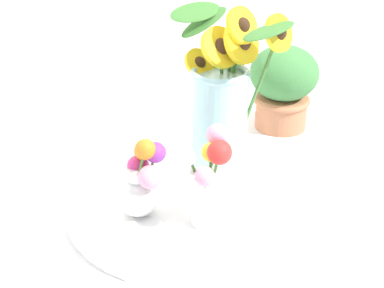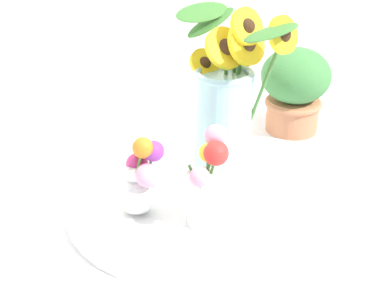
{
  "view_description": "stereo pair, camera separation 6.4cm",
  "coord_description": "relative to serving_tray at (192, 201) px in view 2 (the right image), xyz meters",
  "views": [
    {
      "loc": [
        -0.62,
        -0.61,
        0.59
      ],
      "look_at": [
        -0.02,
        0.03,
        0.13
      ],
      "focal_mm": 50.0,
      "sensor_mm": 36.0,
      "label": 1
    },
    {
      "loc": [
        -0.58,
        -0.65,
        0.59
      ],
      "look_at": [
        -0.02,
        0.03,
        0.13
      ],
      "focal_mm": 50.0,
      "sensor_mm": 36.0,
      "label": 2
    }
  ],
  "objects": [
    {
      "name": "ground_plane",
      "position": [
        0.02,
        -0.03,
        -0.01
      ],
      "size": [
        6.0,
        6.0,
        0.0
      ],
      "primitive_type": "plane",
      "color": "silver"
    },
    {
      "name": "serving_tray",
      "position": [
        0.0,
        0.0,
        0.0
      ],
      "size": [
        0.49,
        0.49,
        0.02
      ],
      "color": "white",
      "rests_on": "ground_plane"
    },
    {
      "name": "mason_jar_sunflowers",
      "position": [
        0.12,
        0.04,
        0.16
      ],
      "size": [
        0.16,
        0.26,
        0.34
      ],
      "color": "#9ED1D6",
      "rests_on": "serving_tray"
    },
    {
      "name": "vase_small_center",
      "position": [
        -0.03,
        -0.08,
        0.1
      ],
      "size": [
        0.1,
        0.08,
        0.18
      ],
      "color": "white",
      "rests_on": "serving_tray"
    },
    {
      "name": "vase_bulb_right",
      "position": [
        -0.1,
        0.02,
        0.08
      ],
      "size": [
        0.08,
        0.09,
        0.16
      ],
      "color": "white",
      "rests_on": "serving_tray"
    },
    {
      "name": "potted_plant",
      "position": [
        0.41,
        0.1,
        0.11
      ],
      "size": [
        0.17,
        0.17,
        0.21
      ],
      "color": "#B7704C",
      "rests_on": "ground_plane"
    }
  ]
}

